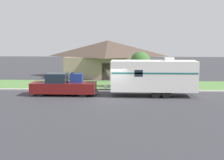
# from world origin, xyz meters

# --- Properties ---
(ground_plane) EXTENTS (120.00, 120.00, 0.00)m
(ground_plane) POSITION_xyz_m (0.00, 0.00, 0.00)
(ground_plane) COLOR #38383D
(curb_strip) EXTENTS (80.00, 0.30, 0.14)m
(curb_strip) POSITION_xyz_m (0.00, 3.75, 0.07)
(curb_strip) COLOR beige
(curb_strip) RESTS_ON ground_plane
(lawn_strip) EXTENTS (80.00, 7.00, 0.03)m
(lawn_strip) POSITION_xyz_m (0.00, 7.40, 0.01)
(lawn_strip) COLOR #568442
(lawn_strip) RESTS_ON ground_plane
(house_across_street) EXTENTS (11.24, 7.79, 4.75)m
(house_across_street) POSITION_xyz_m (-1.39, 15.28, 2.47)
(house_across_street) COLOR gray
(house_across_street) RESTS_ON ground_plane
(pickup_truck) EXTENTS (5.81, 1.99, 2.07)m
(pickup_truck) POSITION_xyz_m (-4.42, 1.24, 0.88)
(pickup_truck) COLOR black
(pickup_truck) RESTS_ON ground_plane
(travel_trailer) EXTENTS (8.51, 2.27, 3.39)m
(travel_trailer) POSITION_xyz_m (3.55, 1.24, 1.79)
(travel_trailer) COLOR black
(travel_trailer) RESTS_ON ground_plane
(mailbox) EXTENTS (0.48, 0.20, 1.36)m
(mailbox) POSITION_xyz_m (5.53, 4.77, 1.05)
(mailbox) COLOR brown
(mailbox) RESTS_ON ground_plane
(tree_in_yard) EXTENTS (2.01, 2.01, 3.72)m
(tree_in_yard) POSITION_xyz_m (2.55, 5.57, 2.69)
(tree_in_yard) COLOR brown
(tree_in_yard) RESTS_ON ground_plane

